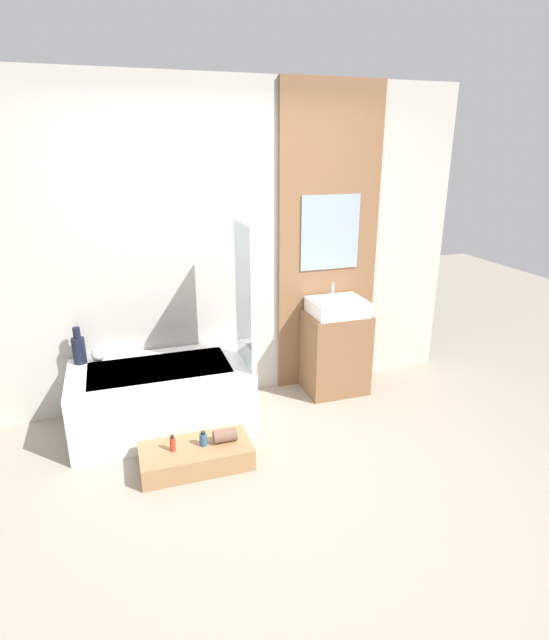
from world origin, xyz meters
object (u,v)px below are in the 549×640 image
Objects in this scene: bottle_soap_primary at (173,444)px; bathtub at (162,397)px; vase_tall_dark at (79,349)px; sink at (337,307)px; vase_round_light at (98,355)px; bottle_soap_secondary at (203,439)px; wooden_step_bench at (196,456)px.

bathtub is at bearing 90.29° from bottle_soap_primary.
vase_tall_dark is (-0.57, 0.27, 0.37)m from bathtub.
sink is at bearing 5.42° from bathtub.
vase_tall_dark is 0.15m from vase_round_light.
vase_tall_dark is 2.54× the size of bottle_soap_primary.
vase_tall_dark is at bearing 176.64° from sink.
bathtub is 12.97× the size of bottle_soap_secondary.
bottle_soap_primary reaches higher than wooden_step_bench.
bottle_soap_primary is at bearing -56.69° from vase_tall_dark.
sink is 3.99× the size of bottle_soap_primary.
wooden_step_bench is 0.20m from bottle_soap_primary.
sink reaches higher than bathtub.
sink is (1.38, 0.75, 0.71)m from wooden_step_bench.
wooden_step_bench is at bearing -55.84° from vase_round_light.
bathtub reaches higher than wooden_step_bench.
sink reaches higher than vase_round_light.
bottle_soap_secondary is at bearing 0.00° from wooden_step_bench.
vase_tall_dark is at bearing 178.43° from vase_round_light.
bottle_soap_primary is (0.44, -0.87, -0.35)m from vase_round_light.
bottle_soap_secondary is at bearing -53.37° from vase_round_light.
wooden_step_bench is 2.57× the size of vase_tall_dark.
bathtub is at bearing -25.28° from vase_tall_dark.
vase_round_light is at bearing 116.78° from bottle_soap_primary.
wooden_step_bench is 1.64× the size of sink.
vase_tall_dark reaches higher than wooden_step_bench.
vase_tall_dark reaches higher than bottle_soap_secondary.
vase_round_light is (-1.97, 0.12, -0.23)m from sink.
vase_round_light is 0.92× the size of bottle_soap_primary.
sink is 1.63m from bottle_soap_secondary.
bottle_soap_secondary is at bearing -70.76° from bathtub.
bottle_soap_secondary is (0.64, -0.87, -0.36)m from vase_round_light.
bottle_soap_secondary is (0.21, 0.00, -0.01)m from bottle_soap_primary.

